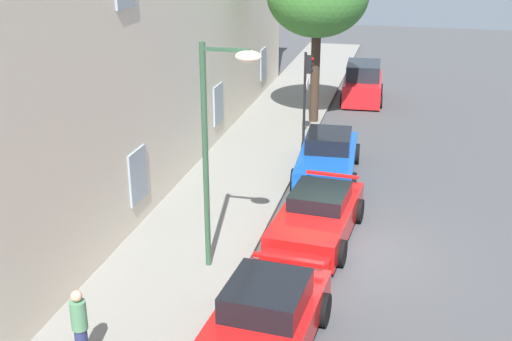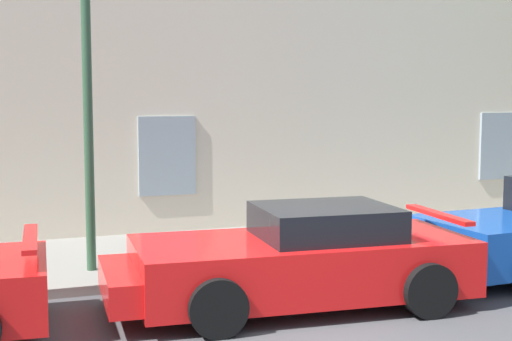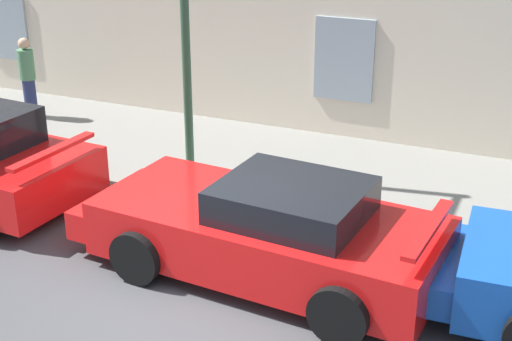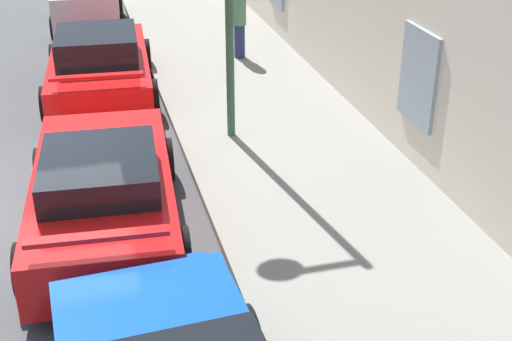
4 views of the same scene
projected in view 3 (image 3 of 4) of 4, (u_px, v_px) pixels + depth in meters
name	position (u px, v px, depth m)	size (l,w,h in m)	color
ground_plane	(193.00, 299.00, 8.79)	(80.00, 80.00, 0.00)	#444447
sidewalk	(309.00, 172.00, 12.23)	(60.00, 3.53, 0.14)	gray
sportscar_yellow_flank	(257.00, 229.00, 9.17)	(4.84, 2.34, 1.31)	red
pedestrian_admiring	(28.00, 77.00, 14.44)	(0.44, 0.44, 1.60)	navy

